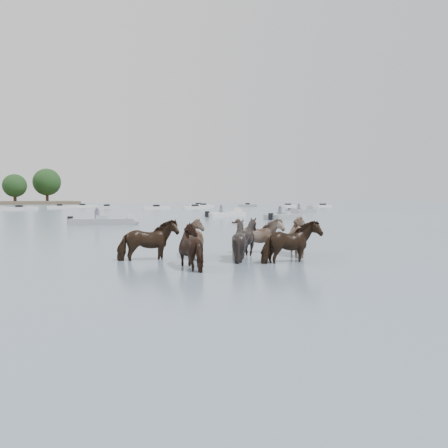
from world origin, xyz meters
name	(u,v)px	position (x,y,z in m)	size (l,w,h in m)	color
ground	(271,253)	(0.00, 0.00, 0.00)	(400.00, 400.00, 0.00)	#4F5F71
pony_herd	(238,243)	(-1.75, -0.74, 0.52)	(7.09, 3.98, 1.63)	black
swimming_pony	(237,222)	(7.67, 17.98, 0.10)	(0.72, 0.44, 0.44)	black
motorboat_b	(113,222)	(-1.89, 20.01, 0.23)	(5.42, 3.17, 1.92)	gray
motorboat_c	(229,214)	(12.58, 29.65, 0.23)	(5.85, 3.52, 1.92)	silver
motorboat_d	(287,216)	(15.28, 22.32, 0.23)	(5.37, 3.92, 1.92)	gray
motorboat_e	(305,211)	(27.26, 36.20, 0.23)	(4.97, 2.39, 1.92)	gray
distant_flotilla	(70,207)	(0.31, 72.97, 0.26)	(104.67, 30.05, 0.93)	silver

